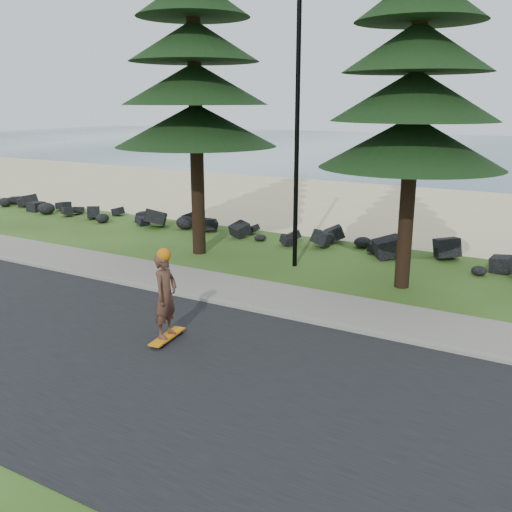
# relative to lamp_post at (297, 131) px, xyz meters

# --- Properties ---
(ground) EXTENTS (160.00, 160.00, 0.00)m
(ground) POSITION_rel_lamp_post_xyz_m (0.00, -3.20, -4.13)
(ground) COLOR #2E4816
(ground) RESTS_ON ground
(road) EXTENTS (160.00, 7.00, 0.02)m
(road) POSITION_rel_lamp_post_xyz_m (0.00, -7.70, -4.12)
(road) COLOR black
(road) RESTS_ON ground
(kerb) EXTENTS (160.00, 0.20, 0.10)m
(kerb) POSITION_rel_lamp_post_xyz_m (0.00, -4.10, -4.08)
(kerb) COLOR gray
(kerb) RESTS_ON ground
(sidewalk) EXTENTS (160.00, 2.00, 0.08)m
(sidewalk) POSITION_rel_lamp_post_xyz_m (0.00, -3.00, -4.09)
(sidewalk) COLOR gray
(sidewalk) RESTS_ON ground
(beach_sand) EXTENTS (160.00, 15.00, 0.01)m
(beach_sand) POSITION_rel_lamp_post_xyz_m (0.00, 11.30, -4.13)
(beach_sand) COLOR #D2B48C
(beach_sand) RESTS_ON ground
(ocean) EXTENTS (160.00, 58.00, 0.01)m
(ocean) POSITION_rel_lamp_post_xyz_m (0.00, 47.80, -4.13)
(ocean) COLOR #395E6E
(ocean) RESTS_ON ground
(seawall_boulders) EXTENTS (60.00, 2.40, 1.10)m
(seawall_boulders) POSITION_rel_lamp_post_xyz_m (0.00, 2.40, -4.13)
(seawall_boulders) COLOR black
(seawall_boulders) RESTS_ON ground
(lamp_post) EXTENTS (0.25, 0.14, 8.14)m
(lamp_post) POSITION_rel_lamp_post_xyz_m (0.00, 0.00, 0.00)
(lamp_post) COLOR black
(lamp_post) RESTS_ON ground
(skateboarder) EXTENTS (0.52, 1.12, 2.05)m
(skateboarder) POSITION_rel_lamp_post_xyz_m (0.19, -6.59, -3.11)
(skateboarder) COLOR orange
(skateboarder) RESTS_ON ground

